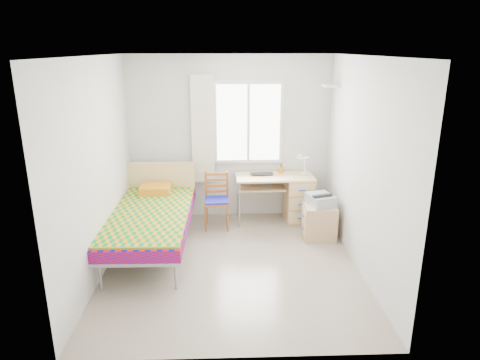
# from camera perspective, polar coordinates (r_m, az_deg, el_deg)

# --- Properties ---
(floor) EXTENTS (3.50, 3.50, 0.00)m
(floor) POSITION_cam_1_polar(r_m,az_deg,el_deg) (5.65, -1.09, -11.16)
(floor) COLOR #BCAD93
(floor) RESTS_ON ground
(ceiling) EXTENTS (3.50, 3.50, 0.00)m
(ceiling) POSITION_cam_1_polar(r_m,az_deg,el_deg) (4.97, -1.27, 16.24)
(ceiling) COLOR white
(ceiling) RESTS_ON wall_back
(wall_back) EXTENTS (3.20, 0.00, 3.20)m
(wall_back) POSITION_cam_1_polar(r_m,az_deg,el_deg) (6.86, -1.41, 5.58)
(wall_back) COLOR silver
(wall_back) RESTS_ON ground
(wall_left) EXTENTS (0.00, 3.50, 3.50)m
(wall_left) POSITION_cam_1_polar(r_m,az_deg,el_deg) (5.38, -18.48, 1.40)
(wall_left) COLOR silver
(wall_left) RESTS_ON ground
(wall_right) EXTENTS (0.00, 3.50, 3.50)m
(wall_right) POSITION_cam_1_polar(r_m,az_deg,el_deg) (5.42, 15.99, 1.75)
(wall_right) COLOR silver
(wall_right) RESTS_ON ground
(window) EXTENTS (1.10, 0.04, 1.30)m
(window) POSITION_cam_1_polar(r_m,az_deg,el_deg) (6.80, 1.12, 7.62)
(window) COLOR white
(window) RESTS_ON wall_back
(curtain) EXTENTS (0.35, 0.05, 1.70)m
(curtain) POSITION_cam_1_polar(r_m,az_deg,el_deg) (6.77, -5.00, 6.66)
(curtain) COLOR white
(curtain) RESTS_ON wall_back
(floating_shelf) EXTENTS (0.20, 0.32, 0.03)m
(floating_shelf) POSITION_cam_1_polar(r_m,az_deg,el_deg) (6.58, 11.97, 12.21)
(floating_shelf) COLOR white
(floating_shelf) RESTS_ON wall_right
(bed) EXTENTS (1.07, 2.25, 0.97)m
(bed) POSITION_cam_1_polar(r_m,az_deg,el_deg) (6.01, -11.69, -4.79)
(bed) COLOR #999DA2
(bed) RESTS_ON floor
(desk) EXTENTS (1.23, 0.59, 0.76)m
(desk) POSITION_cam_1_polar(r_m,az_deg,el_deg) (6.88, 7.25, -2.20)
(desk) COLOR #DEB674
(desk) RESTS_ON floor
(chair) EXTENTS (0.39, 0.39, 0.86)m
(chair) POSITION_cam_1_polar(r_m,az_deg,el_deg) (6.60, -3.06, -2.26)
(chair) COLOR brown
(chair) RESTS_ON floor
(cabinet) EXTENTS (0.48, 0.43, 0.50)m
(cabinet) POSITION_cam_1_polar(r_m,az_deg,el_deg) (6.38, 10.51, -5.50)
(cabinet) COLOR tan
(cabinet) RESTS_ON floor
(printer) EXTENTS (0.43, 0.46, 0.17)m
(printer) POSITION_cam_1_polar(r_m,az_deg,el_deg) (6.30, 10.71, -2.57)
(printer) COLOR #ABADB4
(printer) RESTS_ON cabinet
(laptop) EXTENTS (0.37, 0.24, 0.03)m
(laptop) POSITION_cam_1_polar(r_m,az_deg,el_deg) (6.72, 2.97, 0.67)
(laptop) COLOR black
(laptop) RESTS_ON desk
(pen_cup) EXTENTS (0.09, 0.09, 0.10)m
(pen_cup) POSITION_cam_1_polar(r_m,az_deg,el_deg) (6.88, 5.46, 1.32)
(pen_cup) COLOR orange
(pen_cup) RESTS_ON desk
(task_lamp) EXTENTS (0.22, 0.31, 0.38)m
(task_lamp) POSITION_cam_1_polar(r_m,az_deg,el_deg) (6.67, 8.28, 2.38)
(task_lamp) COLOR white
(task_lamp) RESTS_ON desk
(book) EXTENTS (0.19, 0.25, 0.02)m
(book) POSITION_cam_1_polar(r_m,az_deg,el_deg) (6.77, 2.91, -0.83)
(book) COLOR gray
(book) RESTS_ON desk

